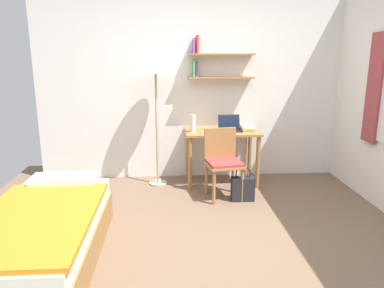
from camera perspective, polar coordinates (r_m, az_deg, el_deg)
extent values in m
plane|color=brown|center=(3.58, 3.42, -15.30)|extent=(5.28, 5.28, 0.00)
cube|color=white|center=(5.16, 0.80, 8.99)|extent=(4.40, 0.05, 2.60)
cube|color=#9E703D|center=(5.05, 4.52, 10.27)|extent=(0.89, 0.22, 0.02)
cube|color=#4CA856|center=(5.01, 0.27, 11.69)|extent=(0.03, 0.18, 0.22)
cube|color=purple|center=(5.05, 0.67, 11.56)|extent=(0.03, 0.12, 0.20)
cube|color=#9E703D|center=(5.04, 4.59, 13.76)|extent=(0.89, 0.22, 0.02)
cube|color=purple|center=(5.02, 0.26, 15.02)|extent=(0.03, 0.16, 0.19)
cube|color=#D13D38|center=(5.03, 0.83, 15.25)|extent=(0.03, 0.14, 0.23)
cube|color=#993D42|center=(4.75, 26.44, 7.71)|extent=(0.03, 0.28, 1.26)
cube|color=#9E703D|center=(3.47, -22.08, -14.75)|extent=(0.89, 1.84, 0.28)
cube|color=silver|center=(3.38, -22.42, -11.46)|extent=(0.86, 1.78, 0.16)
cube|color=orange|center=(3.24, -23.20, -10.67)|extent=(0.91, 1.51, 0.04)
cube|color=white|center=(3.96, -19.39, -5.38)|extent=(0.62, 0.28, 0.10)
cube|color=#9E703D|center=(4.96, 4.68, 1.92)|extent=(0.99, 0.59, 0.03)
cylinder|color=#9E703D|center=(4.77, -0.32, -3.07)|extent=(0.06, 0.06, 0.70)
cylinder|color=#9E703D|center=(4.90, 10.20, -2.82)|extent=(0.06, 0.06, 0.70)
cylinder|color=#9E703D|center=(5.24, -0.64, -1.50)|extent=(0.06, 0.06, 0.70)
cylinder|color=#9E703D|center=(5.36, 8.96, -1.31)|extent=(0.06, 0.06, 0.70)
cube|color=#9E703D|center=(4.48, 5.03, -3.24)|extent=(0.48, 0.47, 0.03)
cube|color=#B23838|center=(4.47, 5.04, -2.87)|extent=(0.45, 0.43, 0.04)
cube|color=#9E703D|center=(4.58, 4.38, 0.22)|extent=(0.40, 0.10, 0.37)
cylinder|color=#9E703D|center=(4.35, 3.44, -6.83)|extent=(0.04, 0.04, 0.42)
cylinder|color=#9E703D|center=(4.45, 7.82, -6.40)|extent=(0.04, 0.04, 0.42)
cylinder|color=#9E703D|center=(4.65, 2.25, -5.39)|extent=(0.04, 0.04, 0.42)
cylinder|color=#9E703D|center=(4.75, 6.37, -5.04)|extent=(0.04, 0.04, 0.42)
cylinder|color=#B2A893|center=(5.08, -5.28, -6.06)|extent=(0.24, 0.24, 0.02)
cylinder|color=#B2A893|center=(4.88, -5.48, 2.26)|extent=(0.03, 0.03, 1.48)
cone|color=silver|center=(4.78, -5.72, 12.29)|extent=(0.41, 0.41, 0.22)
cube|color=black|center=(4.94, 5.86, 2.10)|extent=(0.30, 0.22, 0.01)
cube|color=black|center=(4.99, 5.75, 3.42)|extent=(0.29, 0.08, 0.20)
cube|color=black|center=(4.99, 5.76, 3.39)|extent=(0.26, 0.06, 0.16)
cylinder|color=silver|center=(4.83, 0.16, 3.21)|extent=(0.07, 0.07, 0.23)
cube|color=#4CA856|center=(5.00, 8.47, 2.20)|extent=(0.16, 0.24, 0.02)
cube|color=orange|center=(5.00, 8.45, 2.43)|extent=(0.16, 0.25, 0.02)
cube|color=silver|center=(4.99, 8.63, 2.71)|extent=(0.18, 0.22, 0.03)
cube|color=#232328|center=(4.52, 7.89, -6.94)|extent=(0.27, 0.13, 0.29)
torus|color=#232328|center=(4.45, 7.97, -4.60)|extent=(0.19, 0.02, 0.19)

